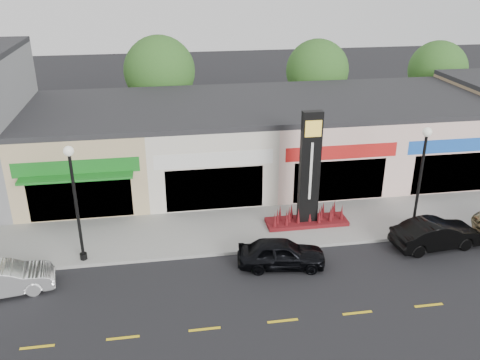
{
  "coord_description": "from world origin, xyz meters",
  "views": [
    {
      "loc": [
        -4.11,
        -18.22,
        12.69
      ],
      "look_at": [
        -0.53,
        4.0,
        2.93
      ],
      "focal_mm": 38.0,
      "sensor_mm": 36.0,
      "label": 1
    }
  ],
  "objects_px": {
    "lamp_east_near": "(421,171)",
    "lamp_west_near": "(75,193)",
    "pylon_sign": "(309,186)",
    "car_white_van": "(3,279)",
    "car_black_sedan": "(281,253)",
    "car_black_conv": "(436,234)"
  },
  "relations": [
    {
      "from": "pylon_sign",
      "to": "car_black_conv",
      "type": "relative_size",
      "value": 1.41
    },
    {
      "from": "lamp_east_near",
      "to": "car_black_conv",
      "type": "height_order",
      "value": "lamp_east_near"
    },
    {
      "from": "car_white_van",
      "to": "lamp_east_near",
      "type": "bearing_deg",
      "value": -93.8
    },
    {
      "from": "pylon_sign",
      "to": "car_white_van",
      "type": "xyz_separation_m",
      "value": [
        -13.96,
        -3.6,
        -1.61
      ]
    },
    {
      "from": "lamp_west_near",
      "to": "car_black_sedan",
      "type": "distance_m",
      "value": 9.42
    },
    {
      "from": "car_black_conv",
      "to": "car_white_van",
      "type": "bearing_deg",
      "value": 86.17
    },
    {
      "from": "lamp_west_near",
      "to": "lamp_east_near",
      "type": "bearing_deg",
      "value": 0.0
    },
    {
      "from": "car_black_sedan",
      "to": "car_white_van",
      "type": "bearing_deg",
      "value": 98.44
    },
    {
      "from": "lamp_east_near",
      "to": "car_white_van",
      "type": "distance_m",
      "value": 19.26
    },
    {
      "from": "lamp_west_near",
      "to": "car_black_sedan",
      "type": "height_order",
      "value": "lamp_west_near"
    },
    {
      "from": "lamp_west_near",
      "to": "car_white_van",
      "type": "xyz_separation_m",
      "value": [
        -2.96,
        -1.9,
        -2.81
      ]
    },
    {
      "from": "lamp_east_near",
      "to": "car_white_van",
      "type": "bearing_deg",
      "value": -174.28
    },
    {
      "from": "lamp_west_near",
      "to": "car_black_conv",
      "type": "bearing_deg",
      "value": -4.57
    },
    {
      "from": "car_black_conv",
      "to": "car_black_sedan",
      "type": "bearing_deg",
      "value": 87.91
    },
    {
      "from": "car_black_sedan",
      "to": "car_black_conv",
      "type": "bearing_deg",
      "value": -78.69
    },
    {
      "from": "pylon_sign",
      "to": "lamp_west_near",
      "type": "bearing_deg",
      "value": -171.23
    },
    {
      "from": "car_black_conv",
      "to": "pylon_sign",
      "type": "bearing_deg",
      "value": 55.67
    },
    {
      "from": "car_black_sedan",
      "to": "car_black_conv",
      "type": "distance_m",
      "value": 7.69
    },
    {
      "from": "lamp_east_near",
      "to": "pylon_sign",
      "type": "height_order",
      "value": "pylon_sign"
    },
    {
      "from": "lamp_east_near",
      "to": "car_white_van",
      "type": "height_order",
      "value": "lamp_east_near"
    },
    {
      "from": "lamp_east_near",
      "to": "lamp_west_near",
      "type": "bearing_deg",
      "value": 180.0
    },
    {
      "from": "lamp_west_near",
      "to": "pylon_sign",
      "type": "bearing_deg",
      "value": 8.77
    }
  ]
}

